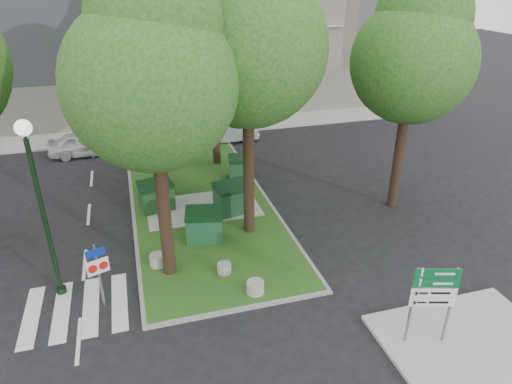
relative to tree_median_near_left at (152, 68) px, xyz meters
name	(u,v)px	position (x,y,z in m)	size (l,w,h in m)	color
ground	(227,312)	(1.41, -2.56, -7.32)	(120.00, 120.00, 0.00)	black
median_island	(199,199)	(1.91, 5.44, -7.26)	(6.00, 16.00, 0.12)	#224F16
median_kerb	(199,199)	(1.91, 5.44, -7.27)	(6.30, 16.30, 0.10)	gray
sidewalk_corner	(472,346)	(7.91, -6.06, -7.26)	(5.00, 4.00, 0.12)	#999993
building_sidewalk	(165,131)	(1.41, 15.94, -7.26)	(42.00, 3.00, 0.12)	#999993
zebra_crossing	(105,303)	(-2.34, -1.06, -7.31)	(5.00, 3.00, 0.01)	silver
tree_median_near_left	(152,68)	(0.00, 0.00, 0.00)	(5.20, 5.20, 10.53)	black
tree_median_near_right	(250,31)	(3.50, 2.00, 0.67)	(5.60, 5.60, 11.46)	black
tree_median_mid	(152,46)	(0.50, 6.50, -0.34)	(4.80, 4.80, 9.99)	black
tree_median_far	(212,4)	(3.70, 9.50, 1.00)	(5.80, 5.80, 11.93)	black
tree_street_right	(416,50)	(10.50, 2.50, -0.33)	(5.00, 5.00, 10.06)	black
dumpster_a	(156,196)	(-0.08, 4.87, -6.54)	(1.65, 1.31, 1.36)	#0F3811
dumpster_b	(205,225)	(1.52, 1.74, -6.55)	(1.63, 1.30, 1.35)	#134122
dumpster_c	(232,198)	(3.12, 3.66, -6.52)	(1.69, 1.33, 1.41)	#10351A
dumpster_d	(241,167)	(4.41, 7.08, -6.61)	(1.47, 1.16, 1.22)	#133E1E
bollard_left	(158,260)	(-0.46, 0.49, -6.98)	(0.60, 0.60, 0.43)	#9C9C97
bollard_right	(224,268)	(1.77, -0.64, -7.02)	(0.50, 0.50, 0.36)	gray
bollard_mid	(255,287)	(2.53, -2.03, -6.99)	(0.59, 0.59, 0.42)	#9B9C97
litter_bin	(242,167)	(4.61, 7.69, -6.86)	(0.38, 0.38, 0.67)	gold
street_lamp	(38,192)	(-3.76, -0.05, -3.49)	(0.49, 0.49, 6.09)	black
traffic_sign_pole	(98,267)	(-2.35, -1.14, -5.81)	(0.67, 0.28, 2.34)	slate
directional_sign	(433,294)	(6.67, -5.50, -5.50)	(1.24, 0.40, 2.56)	slate
car_white	(86,143)	(-3.43, 13.05, -6.62)	(1.66, 4.11, 1.40)	silver
car_silver	(226,132)	(4.91, 12.94, -6.65)	(1.41, 4.05, 1.33)	#A2A7AA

